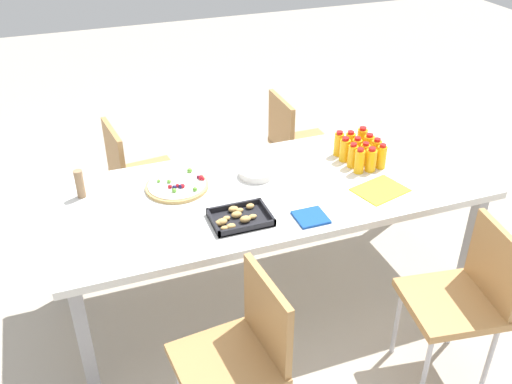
{
  "coord_description": "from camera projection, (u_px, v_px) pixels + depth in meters",
  "views": [
    {
      "loc": [
        0.96,
        2.39,
        2.28
      ],
      "look_at": [
        0.1,
        0.05,
        0.74
      ],
      "focal_mm": 40.1,
      "sensor_mm": 36.0,
      "label": 1
    }
  ],
  "objects": [
    {
      "name": "ground_plane",
      "position": [
        269.0,
        291.0,
        3.38
      ],
      "size": [
        12.0,
        12.0,
        0.0
      ],
      "primitive_type": "plane",
      "color": "#B2A899"
    },
    {
      "name": "party_table",
      "position": [
        271.0,
        196.0,
        3.04
      ],
      "size": [
        2.27,
        0.94,
        0.72
      ],
      "color": "silver",
      "rests_on": "ground_plane"
    },
    {
      "name": "chair_far_left",
      "position": [
        466.0,
        293.0,
        2.63
      ],
      "size": [
        0.45,
        0.45,
        0.83
      ],
      "rotation": [
        0.0,
        0.0,
        -1.72
      ],
      "color": "#B7844C",
      "rests_on": "ground_plane"
    },
    {
      "name": "chair_far_right",
      "position": [
        241.0,
        351.0,
        2.33
      ],
      "size": [
        0.44,
        0.44,
        0.83
      ],
      "rotation": [
        0.0,
        0.0,
        -1.47
      ],
      "color": "#B7844C",
      "rests_on": "ground_plane"
    },
    {
      "name": "chair_near_left",
      "position": [
        296.0,
        141.0,
        3.95
      ],
      "size": [
        0.4,
        0.4,
        0.83
      ],
      "rotation": [
        0.0,
        0.0,
        1.58
      ],
      "color": "#B7844C",
      "rests_on": "ground_plane"
    },
    {
      "name": "chair_near_right",
      "position": [
        136.0,
        173.0,
        3.58
      ],
      "size": [
        0.44,
        0.44,
        0.83
      ],
      "rotation": [
        0.0,
        0.0,
        1.69
      ],
      "color": "#B7844C",
      "rests_on": "ground_plane"
    },
    {
      "name": "juice_bottle_0",
      "position": [
        362.0,
        140.0,
        3.33
      ],
      "size": [
        0.06,
        0.06,
        0.15
      ],
      "color": "#FAAB14",
      "rests_on": "party_table"
    },
    {
      "name": "juice_bottle_1",
      "position": [
        350.0,
        143.0,
        3.31
      ],
      "size": [
        0.06,
        0.06,
        0.13
      ],
      "color": "#F9AC14",
      "rests_on": "party_table"
    },
    {
      "name": "juice_bottle_2",
      "position": [
        339.0,
        144.0,
        3.28
      ],
      "size": [
        0.06,
        0.06,
        0.15
      ],
      "color": "#FAAC14",
      "rests_on": "party_table"
    },
    {
      "name": "juice_bottle_3",
      "position": [
        369.0,
        146.0,
        3.27
      ],
      "size": [
        0.06,
        0.06,
        0.14
      ],
      "color": "#F9AE14",
      "rests_on": "party_table"
    },
    {
      "name": "juice_bottle_4",
      "position": [
        357.0,
        149.0,
        3.24
      ],
      "size": [
        0.06,
        0.06,
        0.13
      ],
      "color": "#FAAC14",
      "rests_on": "party_table"
    },
    {
      "name": "juice_bottle_5",
      "position": [
        345.0,
        150.0,
        3.22
      ],
      "size": [
        0.06,
        0.06,
        0.14
      ],
      "color": "#FAAE14",
      "rests_on": "party_table"
    },
    {
      "name": "juice_bottle_6",
      "position": [
        376.0,
        151.0,
        3.2
      ],
      "size": [
        0.05,
        0.05,
        0.15
      ],
      "color": "#F9AE14",
      "rests_on": "party_table"
    },
    {
      "name": "juice_bottle_7",
      "position": [
        365.0,
        154.0,
        3.19
      ],
      "size": [
        0.05,
        0.05,
        0.13
      ],
      "color": "#FAAF14",
      "rests_on": "party_table"
    },
    {
      "name": "juice_bottle_8",
      "position": [
        353.0,
        156.0,
        3.16
      ],
      "size": [
        0.05,
        0.05,
        0.14
      ],
      "color": "#FAAC14",
      "rests_on": "party_table"
    },
    {
      "name": "juice_bottle_9",
      "position": [
        382.0,
        157.0,
        3.15
      ],
      "size": [
        0.05,
        0.05,
        0.15
      ],
      "color": "#F9AE14",
      "rests_on": "party_table"
    },
    {
      "name": "juice_bottle_10",
      "position": [
        371.0,
        160.0,
        3.12
      ],
      "size": [
        0.06,
        0.06,
        0.14
      ],
      "color": "#F9AC14",
      "rests_on": "party_table"
    },
    {
      "name": "juice_bottle_11",
      "position": [
        359.0,
        161.0,
        3.1
      ],
      "size": [
        0.05,
        0.05,
        0.15
      ],
      "color": "#F9AC14",
      "rests_on": "party_table"
    },
    {
      "name": "fruit_pizza",
      "position": [
        178.0,
        186.0,
        2.99
      ],
      "size": [
        0.33,
        0.33,
        0.05
      ],
      "color": "tan",
      "rests_on": "party_table"
    },
    {
      "name": "snack_tray",
      "position": [
        239.0,
        218.0,
        2.73
      ],
      "size": [
        0.28,
        0.21,
        0.04
      ],
      "color": "black",
      "rests_on": "party_table"
    },
    {
      "name": "plate_stack",
      "position": [
        257.0,
        173.0,
        3.09
      ],
      "size": [
        0.19,
        0.19,
        0.04
      ],
      "color": "silver",
      "rests_on": "party_table"
    },
    {
      "name": "napkin_stack",
      "position": [
        311.0,
        217.0,
        2.75
      ],
      "size": [
        0.15,
        0.15,
        0.01
      ],
      "primitive_type": "cube",
      "color": "#194CA5",
      "rests_on": "party_table"
    },
    {
      "name": "cardboard_tube",
      "position": [
        80.0,
        184.0,
        2.88
      ],
      "size": [
        0.04,
        0.04,
        0.15
      ],
      "primitive_type": "cylinder",
      "color": "#9E7A56",
      "rests_on": "party_table"
    },
    {
      "name": "paper_folder",
      "position": [
        380.0,
        190.0,
        2.97
      ],
      "size": [
        0.3,
        0.26,
        0.01
      ],
      "primitive_type": "cube",
      "rotation": [
        0.0,
        0.0,
        0.27
      ],
      "color": "yellow",
      "rests_on": "party_table"
    }
  ]
}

